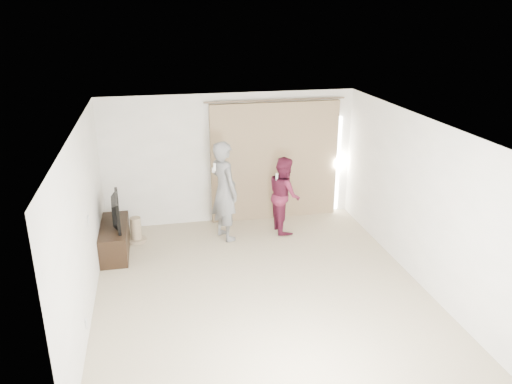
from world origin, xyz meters
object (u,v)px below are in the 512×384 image
Objects in this scene: tv_console at (115,239)px; tv at (112,211)px; person_woman at (284,194)px; person_man at (224,191)px.

tv_console is 1.41× the size of tv.
tv is 3.20m from person_woman.
person_woman is at bearing 5.29° from tv_console.
person_man is (2.01, 0.19, 0.16)m from tv.
person_man reaches higher than person_woman.
person_man is 1.27× the size of person_woman.
tv_console is 0.90× the size of person_woman.
person_man is at bearing 5.51° from tv_console.
person_man is (2.01, 0.19, 0.69)m from tv_console.
tv is at bearing -174.71° from person_woman.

